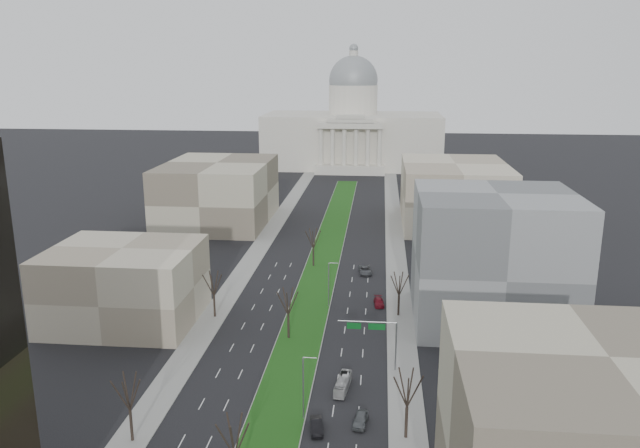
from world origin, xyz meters
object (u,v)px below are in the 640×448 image
Objects in this scene: car_grey_near at (361,419)px; box_van at (343,384)px; car_red at (379,302)px; car_grey_far at (365,270)px; car_black at (316,426)px.

car_grey_near is 9.31m from box_van.
car_grey_near is at bearing -64.67° from box_van.
car_grey_far is at bearing 94.74° from car_red.
car_grey_far is at bearing 76.41° from car_black.
car_black is 45.11m from car_red.
car_black is (-5.66, -2.04, -0.00)m from car_grey_near.
car_grey_near reaches higher than car_black.
car_black is 0.96× the size of car_red.
box_van is at bearing 66.30° from car_black.
car_grey_near is 6.01m from car_black.
car_grey_near is 61.46m from car_grey_far.
box_van is at bearing 115.21° from car_grey_near.
car_grey_far is 52.63m from box_van.
car_grey_far is at bearing 95.20° from box_van.
car_grey_near is 42.45m from car_red.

